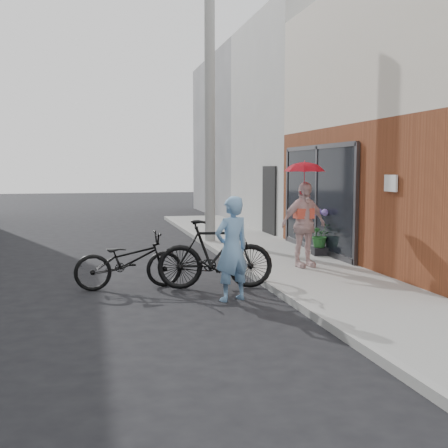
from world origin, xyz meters
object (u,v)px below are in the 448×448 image
object	(u,v)px
utility_pole	(210,115)
bike_left	(129,261)
planter	(320,251)
officer	(232,249)
kimono_woman	(304,225)
bike_right	(215,254)

from	to	relation	value
utility_pole	bike_left	size ratio (longest dim) A/B	3.75
planter	officer	bearing A→B (deg)	-131.26
officer	bike_left	bearing A→B (deg)	-60.00
bike_left	officer	bearing A→B (deg)	-134.16
utility_pole	kimono_woman	bearing A→B (deg)	-77.57
bike_right	planter	xyz separation A→B (m)	(2.97, 2.39, -0.39)
bike_left	bike_right	bearing A→B (deg)	-107.45
kimono_woman	planter	bearing A→B (deg)	43.09
planter	kimono_woman	bearing A→B (deg)	-124.97
utility_pole	bike_right	size ratio (longest dim) A/B	3.50
planter	bike_left	bearing A→B (deg)	-155.21
kimono_woman	bike_left	bearing A→B (deg)	179.62
officer	utility_pole	bearing A→B (deg)	-118.99
bike_right	kimono_woman	distance (m)	2.33
planter	bike_right	bearing A→B (deg)	-141.17
utility_pole	bike_left	distance (m)	6.45
officer	bike_left	distance (m)	2.01
officer	bike_right	bearing A→B (deg)	-106.46
officer	kimono_woman	size ratio (longest dim) A/B	0.98
utility_pole	officer	distance (m)	7.00
officer	planter	bearing A→B (deg)	-151.26
bike_right	planter	bearing A→B (deg)	-43.67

